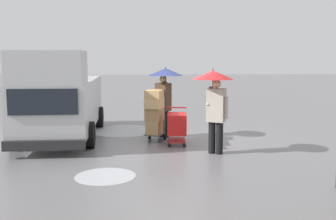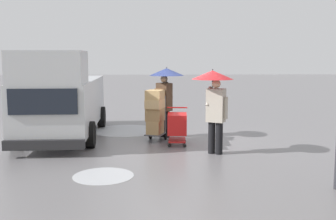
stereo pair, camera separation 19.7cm
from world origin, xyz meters
TOP-DOWN VIEW (x-y plane):
  - ground_plane at (0.00, 0.00)m, footprint 90.00×90.00m
  - slush_patch_near_cluster at (1.58, -2.17)m, footprint 2.27×2.27m
  - slush_patch_under_van at (1.72, 2.97)m, footprint 1.26×1.26m
  - cargo_van_parked_right at (3.40, -0.99)m, footprint 2.31×5.39m
  - shopping_cart_vendor at (0.01, 0.10)m, footprint 0.61×0.85m
  - hand_dolly_boxes at (0.61, -0.42)m, footprint 0.70×0.82m
  - pedestrian_pink_side at (-0.85, 1.14)m, footprint 1.04×1.04m
  - pedestrian_black_side at (0.30, -1.00)m, footprint 1.04×1.04m

SIDE VIEW (x-z plane):
  - ground_plane at x=0.00m, z-range 0.00..0.00m
  - slush_patch_near_cluster at x=1.58m, z-range 0.00..0.01m
  - slush_patch_under_van at x=1.72m, z-range 0.00..0.01m
  - shopping_cart_vendor at x=0.01m, z-range 0.06..1.08m
  - hand_dolly_boxes at x=0.61m, z-range 0.12..1.61m
  - cargo_van_parked_right at x=3.40m, z-range -0.12..2.48m
  - pedestrian_black_side at x=0.30m, z-range 0.50..2.64m
  - pedestrian_pink_side at x=-0.85m, z-range 0.51..2.66m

